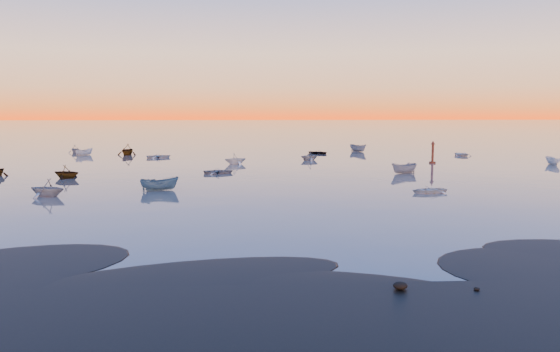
{
  "coord_description": "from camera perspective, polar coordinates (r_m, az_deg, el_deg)",
  "views": [
    {
      "loc": [
        -4.74,
        -27.81,
        8.24
      ],
      "look_at": [
        -1.5,
        28.0,
        1.39
      ],
      "focal_mm": 35.0,
      "sensor_mm": 36.0,
      "label": 1
    }
  ],
  "objects": [
    {
      "name": "channel_marker",
      "position": [
        87.04,
        15.66,
        2.23
      ],
      "size": [
        1.01,
        1.01,
        3.58
      ],
      "color": "#471A0F",
      "rests_on": "ground"
    },
    {
      "name": "mud_lobes",
      "position": [
        28.44,
        6.51,
        -9.88
      ],
      "size": [
        140.0,
        6.0,
        0.07
      ],
      "primitive_type": null,
      "color": "black",
      "rests_on": "ground"
    },
    {
      "name": "moored_fleet",
      "position": [
        81.36,
        0.03,
        1.17
      ],
      "size": [
        124.0,
        58.0,
        1.2
      ],
      "primitive_type": null,
      "color": "silver",
      "rests_on": "ground"
    },
    {
      "name": "boat_near_center",
      "position": [
        57.07,
        -12.46,
        -1.48
      ],
      "size": [
        2.39,
        4.15,
        1.35
      ],
      "primitive_type": "imported",
      "rotation": [
        0.0,
        0.0,
        1.77
      ],
      "color": "#3C5F73",
      "rests_on": "ground"
    },
    {
      "name": "ground",
      "position": [
        128.16,
        -1.2,
        3.29
      ],
      "size": [
        600.0,
        600.0,
        0.0
      ],
      "primitive_type": "plane",
      "color": "#625951",
      "rests_on": "ground"
    }
  ]
}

